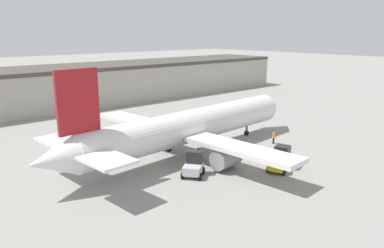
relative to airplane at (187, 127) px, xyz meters
The scene contains 6 objects.
ground_plane 3.49m from the airplane, ahead, with size 400.00×400.00×0.00m, color gray.
terminal_building 40.49m from the airplane, 73.06° to the left, with size 87.21×15.02×7.74m.
airplane is the anchor object (origin of this frame).
ground_crew_worker 12.49m from the airplane, 19.42° to the right, with size 0.36×0.36×1.63m.
baggage_tug 7.11m from the airplane, 124.25° to the right, with size 3.17×3.09×2.51m.
belt_loader_truck 11.44m from the airplane, 67.55° to the right, with size 3.55×2.75×2.49m.
Camera 1 is at (-28.45, -32.64, 14.38)m, focal length 35.00 mm.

